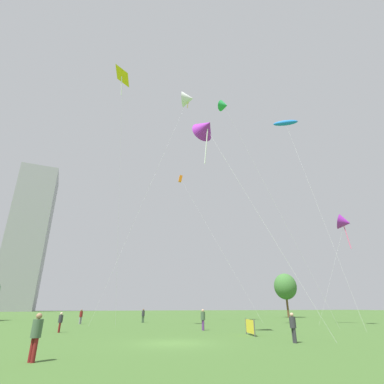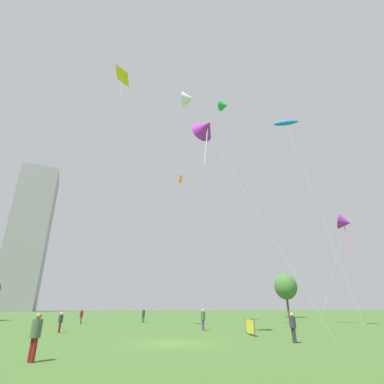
% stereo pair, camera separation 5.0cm
% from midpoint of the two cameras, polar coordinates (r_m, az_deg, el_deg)
% --- Properties ---
extents(ground, '(280.00, 280.00, 0.00)m').
position_cam_midpoint_polar(ground, '(20.02, -3.69, -27.65)').
color(ground, '#3D6028').
extents(person_standing_0, '(0.39, 0.39, 1.75)m').
position_cam_midpoint_polar(person_standing_0, '(43.65, -9.65, -22.78)').
color(person_standing_0, '#3F593F').
rests_on(person_standing_0, ground).
extents(person_standing_1, '(0.36, 0.36, 1.61)m').
position_cam_midpoint_polar(person_standing_1, '(29.80, -24.60, -22.11)').
color(person_standing_1, maroon).
rests_on(person_standing_1, ground).
extents(person_standing_2, '(0.41, 0.41, 1.85)m').
position_cam_midpoint_polar(person_standing_2, '(29.89, 2.12, -23.61)').
color(person_standing_2, '#593372').
rests_on(person_standing_2, ground).
extents(person_standing_3, '(0.41, 0.41, 1.85)m').
position_cam_midpoint_polar(person_standing_3, '(14.90, -28.50, -23.31)').
color(person_standing_3, maroon).
rests_on(person_standing_3, ground).
extents(person_standing_4, '(0.38, 0.38, 1.72)m').
position_cam_midpoint_polar(person_standing_4, '(42.33, -21.11, -21.80)').
color(person_standing_4, gray).
rests_on(person_standing_4, ground).
extents(person_standing_5, '(0.39, 0.39, 1.73)m').
position_cam_midpoint_polar(person_standing_5, '(20.94, 19.23, -23.59)').
color(person_standing_5, '#2D2D33').
rests_on(person_standing_5, ground).
extents(kite_flying_0, '(5.58, 3.84, 13.31)m').
position_cam_midpoint_polar(kite_flying_0, '(42.33, 27.85, -5.35)').
color(kite_flying_0, silver).
rests_on(kite_flying_0, ground).
extents(kite_flying_1, '(11.94, 2.49, 27.76)m').
position_cam_midpoint_polar(kite_flying_1, '(40.18, 6.33, 16.57)').
color(kite_flying_1, silver).
rests_on(kite_flying_1, ground).
extents(kite_flying_2, '(12.91, 3.09, 35.90)m').
position_cam_midpoint_polar(kite_flying_2, '(51.06, -0.85, 17.89)').
color(kite_flying_2, silver).
rests_on(kite_flying_2, ground).
extents(kite_flying_3, '(3.12, 6.42, 25.87)m').
position_cam_midpoint_polar(kite_flying_3, '(42.35, 17.94, 12.82)').
color(kite_flying_3, silver).
rests_on(kite_flying_3, ground).
extents(kite_flying_4, '(7.98, 5.89, 18.85)m').
position_cam_midpoint_polar(kite_flying_4, '(27.68, 2.70, 12.58)').
color(kite_flying_4, silver).
rests_on(kite_flying_4, ground).
extents(kite_flying_5, '(3.11, 7.48, 30.30)m').
position_cam_midpoint_polar(kite_flying_5, '(40.71, -13.59, 20.92)').
color(kite_flying_5, silver).
rests_on(kite_flying_5, ground).
extents(kite_flying_6, '(10.27, 6.74, 22.90)m').
position_cam_midpoint_polar(kite_flying_6, '(49.02, -2.24, 2.48)').
color(kite_flying_6, silver).
rests_on(kite_flying_6, ground).
extents(park_tree_1, '(4.47, 4.47, 8.40)m').
position_cam_midpoint_polar(park_tree_1, '(64.90, 17.92, -17.33)').
color(park_tree_1, brown).
rests_on(park_tree_1, ground).
extents(distant_highrise_0, '(19.64, 25.64, 65.38)m').
position_cam_midpoint_polar(distant_highrise_0, '(158.97, -29.59, -7.71)').
color(distant_highrise_0, '#939399').
rests_on(distant_highrise_0, ground).
extents(event_banner, '(0.37, 2.20, 1.18)m').
position_cam_midpoint_polar(event_banner, '(25.35, 11.33, -24.60)').
color(event_banner, '#4C4C4C').
rests_on(event_banner, ground).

